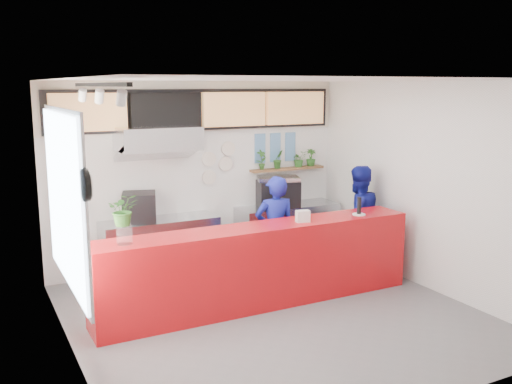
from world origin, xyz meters
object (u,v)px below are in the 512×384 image
object	(u,v)px
service_counter	(260,266)
pepper_mill	(359,205)
espresso_machine	(278,194)
staff_right	(357,218)
panini_oven	(139,207)
staff_center	(275,232)

from	to	relation	value
service_counter	pepper_mill	bearing A→B (deg)	-2.64
espresso_machine	staff_right	world-z (taller)	staff_right
service_counter	staff_right	world-z (taller)	staff_right
panini_oven	pepper_mill	distance (m)	3.28
espresso_machine	pepper_mill	distance (m)	1.90
espresso_machine	staff_center	distance (m)	1.47
service_counter	espresso_machine	distance (m)	2.29
staff_center	staff_right	xyz separation A→B (m)	(1.55, 0.07, 0.02)
staff_right	espresso_machine	bearing A→B (deg)	-53.23
service_counter	panini_oven	world-z (taller)	panini_oven
espresso_machine	panini_oven	bearing A→B (deg)	-164.76
pepper_mill	staff_center	bearing A→B (deg)	148.10
staff_center	pepper_mill	bearing A→B (deg)	159.80
pepper_mill	espresso_machine	bearing A→B (deg)	98.39
panini_oven	staff_center	size ratio (longest dim) A/B	0.30
panini_oven	staff_center	distance (m)	2.09
pepper_mill	service_counter	bearing A→B (deg)	177.36
espresso_machine	pepper_mill	world-z (taller)	pepper_mill
panini_oven	pepper_mill	world-z (taller)	pepper_mill
service_counter	espresso_machine	world-z (taller)	espresso_machine
panini_oven	espresso_machine	world-z (taller)	panini_oven
staff_center	espresso_machine	bearing A→B (deg)	-109.48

